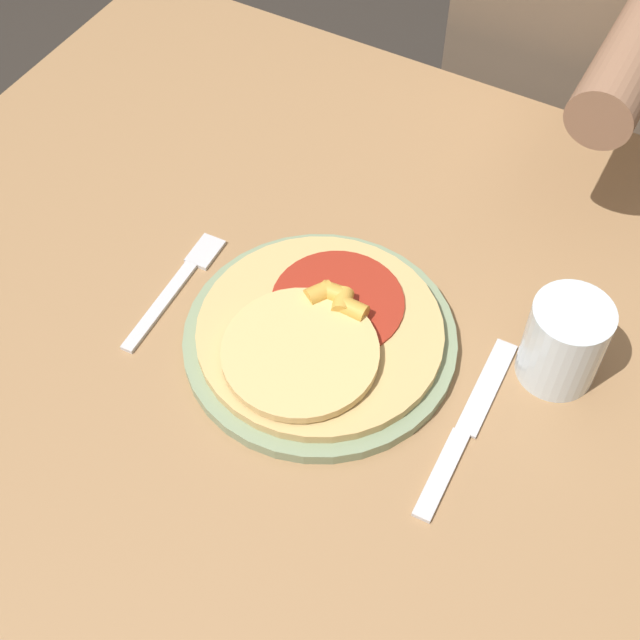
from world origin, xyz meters
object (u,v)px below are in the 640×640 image
(pizza, at_px, (317,333))
(drinking_glass, at_px, (564,342))
(person_diner, at_px, (588,32))
(fork, at_px, (179,283))
(knife, at_px, (465,428))
(plate, at_px, (320,339))
(dining_table, at_px, (316,378))

(pizza, xyz_separation_m, drinking_glass, (0.22, 0.09, 0.02))
(person_diner, bearing_deg, pizza, -95.78)
(fork, height_order, knife, same)
(person_diner, bearing_deg, knife, -81.37)
(drinking_glass, bearing_deg, pizza, -157.81)
(fork, distance_m, knife, 0.34)
(plate, relative_size, pizza, 1.12)
(plate, xyz_separation_m, knife, (0.17, -0.02, -0.00))
(knife, height_order, person_diner, person_diner)
(plate, height_order, fork, plate)
(knife, xyz_separation_m, person_diner, (-0.10, 0.69, -0.01))
(plate, bearing_deg, pizza, -89.44)
(dining_table, xyz_separation_m, fork, (-0.15, -0.03, 0.11))
(dining_table, distance_m, knife, 0.22)
(person_diner, bearing_deg, fork, -109.73)
(plate, bearing_deg, knife, -7.39)
(dining_table, distance_m, fork, 0.19)
(pizza, height_order, fork, pizza)
(pizza, relative_size, drinking_glass, 2.62)
(plate, xyz_separation_m, person_diner, (0.07, 0.66, -0.02))
(dining_table, height_order, drinking_glass, drinking_glass)
(dining_table, bearing_deg, drinking_glass, 14.53)
(plate, distance_m, fork, 0.17)
(pizza, distance_m, knife, 0.17)
(fork, xyz_separation_m, knife, (0.34, -0.02, 0.00))
(pizza, distance_m, fork, 0.17)
(dining_table, xyz_separation_m, plate, (0.02, -0.02, 0.11))
(fork, distance_m, person_diner, 0.71)
(dining_table, distance_m, drinking_glass, 0.29)
(pizza, bearing_deg, person_diner, 84.22)
(plate, relative_size, knife, 1.28)
(person_diner, bearing_deg, drinking_glass, -74.99)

